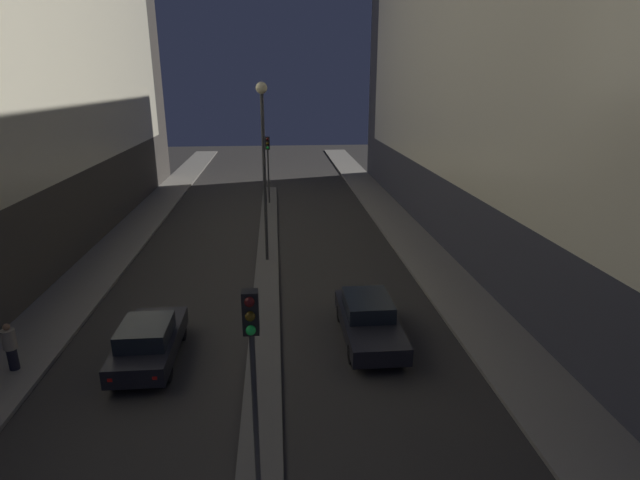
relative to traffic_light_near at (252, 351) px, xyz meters
name	(u,v)px	position (x,y,z in m)	size (l,w,h in m)	color
building_right	(506,32)	(12.47, 17.62, 7.49)	(6.01, 43.32, 22.28)	#383842
median_strip	(267,261)	(0.00, 14.92, -3.59)	(1.11, 35.91, 0.13)	#56544F
traffic_light_near	(252,351)	(0.00, 0.00, 0.00)	(0.32, 0.42, 4.81)	#383838
traffic_light_mid	(268,155)	(0.00, 27.29, 0.00)	(0.32, 0.42, 4.81)	#383838
street_lamp	(263,142)	(0.00, 15.05, 2.34)	(0.53, 0.53, 8.60)	#383838
car_left_lane	(149,341)	(-3.69, 5.89, -2.90)	(1.79, 4.18, 1.49)	black
car_right_lane	(369,319)	(3.69, 6.80, -2.91)	(1.88, 4.77, 1.47)	black
pedestrian_on_left_sidewalk	(10,346)	(-7.80, 5.61, -2.70)	(0.40, 0.40, 1.57)	black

